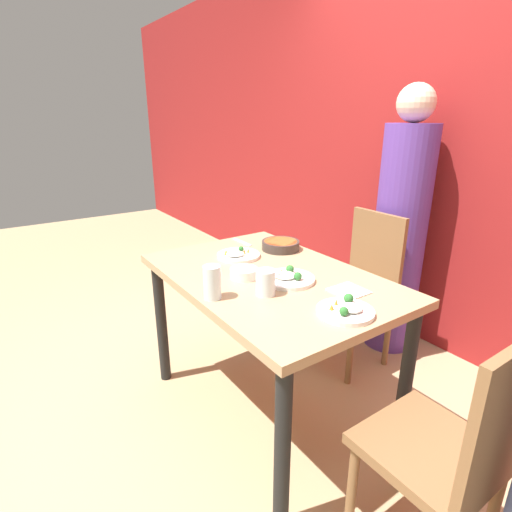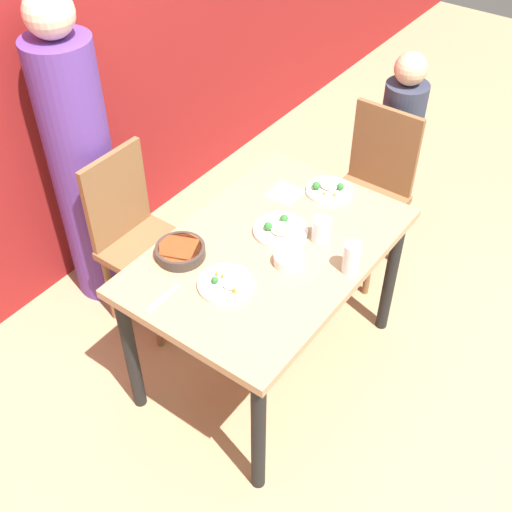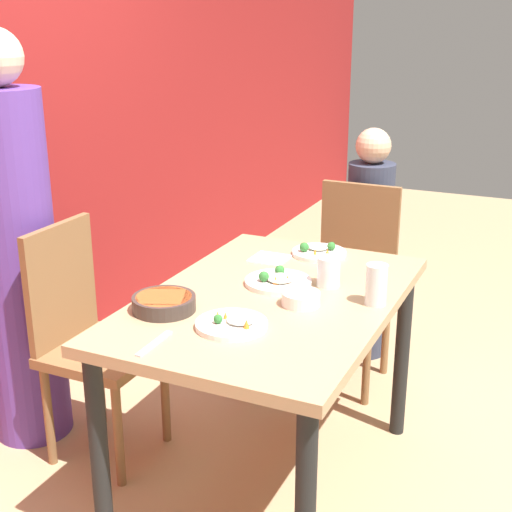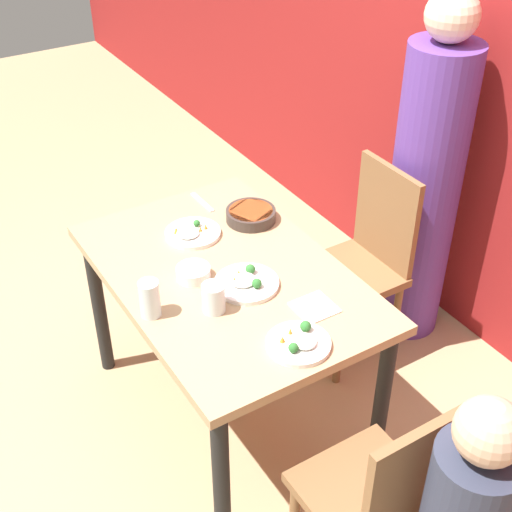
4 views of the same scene
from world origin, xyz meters
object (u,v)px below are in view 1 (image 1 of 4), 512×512
chair_child_spot (454,448)px  person_adult (400,234)px  chair_adult_spot (361,284)px  plate_rice_adult (288,278)px  glass_water_tall (212,282)px  bowl_curry (281,245)px

chair_child_spot → person_adult: bearing=-136.0°
chair_adult_spot → plate_rice_adult: chair_adult_spot is taller
chair_adult_spot → person_adult: (0.00, 0.33, 0.27)m
chair_child_spot → glass_water_tall: 1.01m
person_adult → glass_water_tall: (0.15, -1.43, 0.07)m
person_adult → glass_water_tall: size_ratio=11.85×
bowl_curry → glass_water_tall: bearing=-61.0°
chair_child_spot → bowl_curry: (-1.23, 0.27, 0.29)m
chair_child_spot → glass_water_tall: size_ratio=6.73×
person_adult → bowl_curry: bearing=-103.3°
chair_adult_spot → glass_water_tall: 1.16m
person_adult → glass_water_tall: 1.44m
chair_child_spot → glass_water_tall: (-0.88, -0.35, 0.33)m
chair_child_spot → glass_water_tall: chair_child_spot is taller
plate_rice_adult → glass_water_tall: glass_water_tall is taller
person_adult → plate_rice_adult: 1.07m
chair_adult_spot → chair_child_spot: (1.03, -0.75, 0.00)m
chair_adult_spot → glass_water_tall: (0.15, -1.10, 0.33)m
person_adult → plate_rice_adult: bearing=-80.1°
bowl_curry → plate_rice_adult: plate_rice_adult is taller
chair_child_spot → plate_rice_adult: (-0.85, 0.02, 0.28)m
chair_child_spot → person_adult: (-1.03, 1.07, 0.27)m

